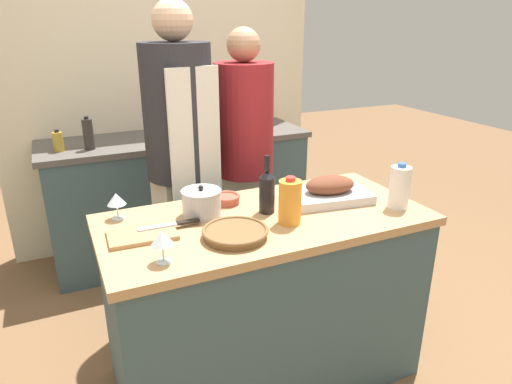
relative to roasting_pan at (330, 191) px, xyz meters
name	(u,v)px	position (x,y,z in m)	size (l,w,h in m)	color
ground_plane	(264,372)	(-0.36, -0.04, -0.93)	(12.00, 12.00, 0.00)	brown
kitchen_island	(265,299)	(-0.36, -0.04, -0.49)	(1.47, 0.70, 0.88)	#3D565B
back_counter	(181,195)	(-0.36, 1.44, -0.47)	(1.91, 0.60, 0.92)	#3D565B
back_wall	(162,80)	(-0.36, 1.79, 0.35)	(2.41, 0.10, 2.55)	beige
roasting_pan	(330,191)	(0.00, 0.00, 0.00)	(0.41, 0.29, 0.12)	#BCBCC1
wicker_basket	(235,233)	(-0.57, -0.18, -0.03)	(0.27, 0.27, 0.04)	brown
cutting_board	(142,234)	(-0.91, -0.02, -0.04)	(0.28, 0.19, 0.02)	#AD7F51
stock_pot	(202,203)	(-0.62, 0.09, 0.01)	(0.18, 0.18, 0.14)	#B7B7BC
mixing_bowl	(226,199)	(-0.47, 0.18, -0.02)	(0.13, 0.13, 0.04)	#A84C38
juice_jug	(290,202)	(-0.30, -0.15, 0.05)	(0.10, 0.10, 0.21)	orange
milk_jug	(400,187)	(0.24, -0.21, 0.05)	(0.09, 0.09, 0.22)	white
wine_bottle_green	(267,190)	(-0.34, 0.00, 0.06)	(0.07, 0.07, 0.27)	black
wine_glass_left	(162,239)	(-0.88, -0.26, 0.05)	(0.08, 0.08, 0.13)	silver
wine_glass_right	(116,200)	(-0.97, 0.20, 0.04)	(0.08, 0.08, 0.12)	silver
knife_chef	(171,224)	(-0.78, 0.00, -0.03)	(0.26, 0.04, 0.01)	#B7B7BC
stand_mixer	(229,114)	(0.01, 1.35, 0.13)	(0.18, 0.14, 0.34)	#B22323
condiment_bottle_tall	(88,134)	(-0.97, 1.32, 0.09)	(0.07, 0.07, 0.22)	#332D28
condiment_bottle_short	(58,142)	(-1.16, 1.36, 0.05)	(0.06, 0.06, 0.14)	#B28E2D
person_cook_aproned	(181,154)	(-0.55, 0.68, 0.07)	(0.38, 0.40, 1.81)	beige
person_cook_guest	(245,155)	(-0.12, 0.76, 0.00)	(0.35, 0.35, 1.67)	beige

